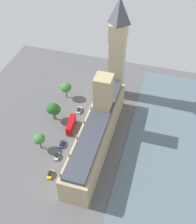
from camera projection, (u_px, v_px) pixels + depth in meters
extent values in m
plane|color=#565659|center=(92.00, 144.00, 126.88)|extent=(136.27, 136.27, 0.00)
cube|color=slate|center=(167.00, 161.00, 120.00)|extent=(38.63, 122.65, 0.25)
cube|color=tan|center=(96.00, 135.00, 122.07)|extent=(11.64, 60.55, 12.64)
cube|color=tan|center=(103.00, 104.00, 123.47)|extent=(7.28, 7.28, 30.10)
cube|color=#383D47|center=(96.00, 124.00, 117.10)|extent=(8.84, 58.13, 1.60)
cone|color=tan|center=(101.00, 83.00, 136.84)|extent=(1.20, 1.20, 1.83)
cone|color=tan|center=(96.00, 94.00, 130.43)|extent=(1.20, 1.20, 2.32)
cone|color=tan|center=(90.00, 107.00, 124.31)|extent=(1.20, 1.20, 1.96)
cone|color=tan|center=(84.00, 121.00, 117.79)|extent=(1.20, 1.20, 2.74)
cone|color=tan|center=(77.00, 136.00, 111.39)|extent=(1.20, 1.20, 3.18)
cone|color=tan|center=(69.00, 154.00, 105.37)|extent=(1.20, 1.20, 2.56)
cone|color=tan|center=(60.00, 174.00, 98.99)|extent=(1.20, 1.20, 2.94)
cube|color=#CCBA8E|center=(117.00, 68.00, 140.68)|extent=(7.06, 7.06, 32.75)
cube|color=#CCBA8E|center=(119.00, 31.00, 126.54)|extent=(7.77, 7.77, 7.77)
cylinder|color=silver|center=(110.00, 30.00, 127.35)|extent=(0.25, 5.37, 5.37)
torus|color=black|center=(110.00, 30.00, 127.35)|extent=(0.24, 5.61, 5.61)
cylinder|color=silver|center=(121.00, 27.00, 129.31)|extent=(5.37, 0.25, 5.37)
torus|color=black|center=(121.00, 27.00, 129.31)|extent=(5.61, 0.24, 5.61)
pyramid|color=#4C4C54|center=(120.00, 10.00, 119.73)|extent=(7.77, 7.77, 11.72)
cube|color=silver|center=(79.00, 110.00, 141.48)|extent=(2.24, 4.63, 0.75)
cube|color=black|center=(79.00, 110.00, 140.83)|extent=(1.78, 2.64, 0.65)
cylinder|color=black|center=(78.00, 109.00, 142.87)|extent=(0.31, 0.70, 0.68)
cylinder|color=black|center=(82.00, 109.00, 142.63)|extent=(0.31, 0.70, 0.68)
cylinder|color=black|center=(77.00, 113.00, 140.85)|extent=(0.31, 0.70, 0.68)
cylinder|color=black|center=(80.00, 113.00, 140.61)|extent=(0.31, 0.70, 0.68)
cube|color=#B20C0F|center=(71.00, 124.00, 131.81)|extent=(3.69, 10.72, 4.20)
cube|color=black|center=(71.00, 124.00, 131.75)|extent=(3.71, 10.33, 0.70)
cylinder|color=black|center=(71.00, 122.00, 136.01)|extent=(0.47, 1.13, 1.10)
cylinder|color=black|center=(75.00, 122.00, 135.73)|extent=(0.47, 1.13, 1.10)
cylinder|color=black|center=(67.00, 133.00, 130.82)|extent=(0.47, 1.13, 1.10)
cylinder|color=black|center=(72.00, 133.00, 130.54)|extent=(0.47, 1.13, 1.10)
cube|color=navy|center=(62.00, 144.00, 125.81)|extent=(2.03, 4.42, 0.75)
cube|color=black|center=(62.00, 143.00, 125.17)|extent=(1.63, 2.51, 0.65)
cylinder|color=black|center=(62.00, 142.00, 127.16)|extent=(0.29, 0.69, 0.68)
cylinder|color=black|center=(65.00, 143.00, 126.91)|extent=(0.29, 0.69, 0.68)
cylinder|color=black|center=(60.00, 147.00, 125.23)|extent=(0.29, 0.69, 0.68)
cylinder|color=black|center=(63.00, 147.00, 124.98)|extent=(0.29, 0.69, 0.68)
cube|color=#B7B7BC|center=(57.00, 156.00, 120.88)|extent=(2.20, 4.21, 0.75)
cube|color=black|center=(57.00, 155.00, 120.53)|extent=(1.71, 2.42, 0.65)
cylinder|color=black|center=(58.00, 160.00, 120.14)|extent=(0.33, 0.71, 0.68)
cylinder|color=black|center=(55.00, 159.00, 120.32)|extent=(0.33, 0.71, 0.68)
cylinder|color=black|center=(60.00, 155.00, 121.96)|extent=(0.33, 0.71, 0.68)
cylinder|color=black|center=(56.00, 154.00, 122.14)|extent=(0.33, 0.71, 0.68)
cube|color=gold|center=(50.00, 175.00, 114.32)|extent=(2.17, 4.24, 0.75)
cube|color=black|center=(50.00, 173.00, 113.98)|extent=(1.73, 2.42, 0.65)
cylinder|color=black|center=(51.00, 178.00, 113.54)|extent=(0.30, 0.70, 0.68)
cylinder|color=black|center=(47.00, 178.00, 113.79)|extent=(0.30, 0.70, 0.68)
cylinder|color=black|center=(53.00, 173.00, 115.38)|extent=(0.30, 0.70, 0.68)
cylinder|color=black|center=(49.00, 172.00, 115.63)|extent=(0.30, 0.70, 0.68)
cylinder|color=black|center=(77.00, 149.00, 123.79)|extent=(0.47, 0.47, 1.31)
sphere|color=#8C6647|center=(76.00, 148.00, 123.24)|extent=(0.25, 0.25, 0.25)
cube|color=black|center=(76.00, 150.00, 123.55)|extent=(0.31, 0.12, 0.24)
cylinder|color=maroon|center=(83.00, 131.00, 131.28)|extent=(0.67, 0.67, 1.41)
sphere|color=beige|center=(83.00, 130.00, 130.70)|extent=(0.27, 0.27, 0.27)
cube|color=navy|center=(83.00, 132.00, 131.05)|extent=(0.31, 0.29, 0.25)
cylinder|color=brown|center=(56.00, 116.00, 136.61)|extent=(0.56, 0.56, 4.28)
ellipsoid|color=#235623|center=(55.00, 109.00, 133.58)|extent=(5.87, 5.87, 4.99)
cylinder|color=brown|center=(54.00, 115.00, 136.46)|extent=(0.56, 0.56, 4.82)
ellipsoid|color=#235623|center=(53.00, 108.00, 133.18)|extent=(6.08, 6.08, 5.17)
cylinder|color=brown|center=(41.00, 145.00, 123.68)|extent=(0.56, 0.56, 4.30)
ellipsoid|color=#387533|center=(39.00, 139.00, 120.82)|extent=(5.18, 5.18, 4.41)
cylinder|color=brown|center=(67.00, 94.00, 148.27)|extent=(0.56, 0.56, 4.50)
ellipsoid|color=#387533|center=(66.00, 87.00, 145.19)|extent=(5.78, 5.78, 4.92)
cylinder|color=black|center=(39.00, 141.00, 123.96)|extent=(0.18, 0.18, 6.27)
sphere|color=#F2EAC6|center=(38.00, 136.00, 121.58)|extent=(0.56, 0.56, 0.56)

